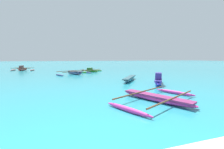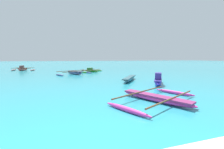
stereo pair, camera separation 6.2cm
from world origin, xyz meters
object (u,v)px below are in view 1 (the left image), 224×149
at_px(moored_boat_1, 22,69).
at_px(moored_boat_3, 156,98).
at_px(moored_boat_2, 75,73).
at_px(moored_boat_4, 130,79).
at_px(moored_boat_0, 91,71).
at_px(moored_boat_5, 158,80).

xyz_separation_m(moored_boat_1, moored_boat_3, (11.31, -22.68, -0.13)).
height_order(moored_boat_2, moored_boat_4, moored_boat_2).
distance_m(moored_boat_1, moored_boat_4, 20.60).
xyz_separation_m(moored_boat_0, moored_boat_3, (0.44, -16.89, -0.05)).
bearing_deg(moored_boat_1, moored_boat_2, -116.45).
bearing_deg(moored_boat_4, moored_boat_0, 46.37).
bearing_deg(moored_boat_5, moored_boat_1, 72.75).
relative_size(moored_boat_2, moored_boat_5, 1.76).
bearing_deg(moored_boat_2, moored_boat_3, -19.85).
xyz_separation_m(moored_boat_2, moored_boat_4, (4.61, -7.44, -0.01)).
bearing_deg(moored_boat_3, moored_boat_1, -179.98).
bearing_deg(moored_boat_0, moored_boat_4, -36.35).
relative_size(moored_boat_3, moored_boat_4, 1.45).
distance_m(moored_boat_3, moored_boat_4, 6.69).
distance_m(moored_boat_2, moored_boat_4, 8.75).
distance_m(moored_boat_3, moored_boat_5, 5.02).
distance_m(moored_boat_0, moored_boat_2, 3.98).
distance_m(moored_boat_1, moored_boat_5, 23.43).
relative_size(moored_boat_0, moored_boat_3, 0.79).
xyz_separation_m(moored_boat_0, moored_boat_1, (-10.87, 5.78, 0.08)).
bearing_deg(moored_boat_1, moored_boat_3, -133.12).
relative_size(moored_boat_4, moored_boat_5, 1.28).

